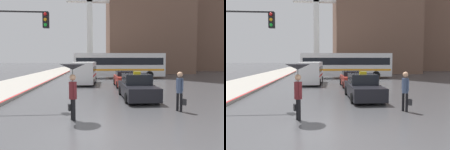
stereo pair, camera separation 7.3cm
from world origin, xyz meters
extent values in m
plane|color=#424244|center=(0.00, 0.00, 0.00)|extent=(300.00, 300.00, 0.00)
cube|color=black|center=(2.10, 6.33, 0.53)|extent=(1.80, 4.79, 0.73)
cube|color=black|center=(2.10, 6.57, 1.21)|extent=(1.58, 2.15, 0.62)
cylinder|color=black|center=(2.96, 4.85, 0.30)|extent=(0.20, 0.60, 0.60)
cylinder|color=black|center=(1.25, 4.85, 0.30)|extent=(0.20, 0.60, 0.60)
cylinder|color=black|center=(2.96, 7.82, 0.30)|extent=(0.20, 0.60, 0.60)
cylinder|color=black|center=(1.25, 7.82, 0.30)|extent=(0.20, 0.60, 0.60)
cube|color=yellow|center=(2.10, 6.33, 1.60)|extent=(0.44, 0.16, 0.16)
cube|color=#A52D23|center=(2.27, 12.39, 0.56)|extent=(1.80, 4.11, 0.79)
cube|color=black|center=(2.27, 12.59, 1.16)|extent=(1.58, 1.85, 0.42)
cylinder|color=black|center=(3.12, 11.11, 0.30)|extent=(0.20, 0.60, 0.60)
cylinder|color=black|center=(1.41, 11.11, 0.30)|extent=(0.20, 0.60, 0.60)
cylinder|color=black|center=(3.12, 13.66, 0.30)|extent=(0.20, 0.60, 0.60)
cylinder|color=black|center=(1.41, 13.66, 0.30)|extent=(0.20, 0.60, 0.60)
cube|color=white|center=(-1.47, 14.68, 1.17)|extent=(2.33, 5.16, 2.00)
cube|color=black|center=(-1.47, 14.68, 1.52)|extent=(2.32, 4.76, 0.52)
cube|color=red|center=(-1.47, 14.68, 0.91)|extent=(2.34, 4.96, 0.14)
cylinder|color=black|center=(-0.63, 13.11, 0.32)|extent=(0.24, 0.64, 0.63)
cylinder|color=black|center=(-2.52, 13.23, 0.32)|extent=(0.24, 0.64, 0.63)
cylinder|color=black|center=(-0.43, 16.12, 0.32)|extent=(0.24, 0.64, 0.63)
cylinder|color=black|center=(-2.32, 16.25, 0.32)|extent=(0.24, 0.64, 0.63)
cube|color=silver|center=(2.76, 21.43, 1.74)|extent=(11.64, 3.10, 2.95)
cube|color=black|center=(2.76, 21.43, 2.19)|extent=(11.07, 3.09, 0.90)
cube|color=orange|center=(2.76, 21.43, 1.13)|extent=(11.30, 3.11, 0.24)
cylinder|color=black|center=(-1.34, 20.44, 0.48)|extent=(0.97, 0.33, 0.96)
cylinder|color=black|center=(-1.21, 22.84, 0.48)|extent=(0.97, 0.33, 0.96)
cylinder|color=black|center=(6.43, 20.03, 0.48)|extent=(0.97, 0.33, 0.96)
cylinder|color=black|center=(6.56, 22.43, 0.48)|extent=(0.97, 0.33, 0.96)
cylinder|color=black|center=(-1.34, 1.59, 0.43)|extent=(0.16, 0.16, 0.86)
cylinder|color=black|center=(-1.43, 1.79, 0.43)|extent=(0.16, 0.16, 0.86)
cylinder|color=maroon|center=(-1.39, 1.69, 1.20)|extent=(0.41, 0.41, 0.68)
sphere|color=tan|center=(-1.39, 1.69, 1.72)|extent=(0.25, 0.25, 0.25)
cylinder|color=maroon|center=(-1.31, 1.51, 1.25)|extent=(0.09, 0.09, 0.58)
cylinder|color=maroon|center=(-1.46, 1.86, 1.25)|extent=(0.09, 0.09, 0.58)
cone|color=#232328|center=(-1.39, 1.69, 2.13)|extent=(0.99, 0.99, 0.22)
cylinder|color=black|center=(-1.39, 1.69, 1.79)|extent=(0.02, 0.02, 0.69)
cube|color=#262628|center=(-1.54, 1.92, 0.47)|extent=(0.16, 0.21, 0.28)
cylinder|color=black|center=(3.36, 2.89, 0.43)|extent=(0.16, 0.16, 0.87)
cylinder|color=black|center=(3.45, 2.69, 0.43)|extent=(0.16, 0.16, 0.87)
cylinder|color=#3D4C6B|center=(3.41, 2.79, 1.21)|extent=(0.36, 0.36, 0.69)
sphere|color=tan|center=(3.41, 2.79, 1.73)|extent=(0.25, 0.25, 0.25)
cylinder|color=#3D4C6B|center=(3.33, 2.95, 1.26)|extent=(0.09, 0.09, 0.58)
cylinder|color=#3D4C6B|center=(3.48, 2.63, 1.26)|extent=(0.09, 0.09, 0.58)
cube|color=#262628|center=(3.56, 2.57, 0.48)|extent=(0.17, 0.21, 0.28)
cylinder|color=black|center=(-4.52, 4.34, 4.80)|extent=(3.18, 0.10, 0.10)
cube|color=black|center=(-2.93, 4.34, 4.40)|extent=(0.28, 0.28, 0.80)
sphere|color=red|center=(-2.93, 4.18, 4.66)|extent=(0.16, 0.16, 0.16)
sphere|color=orange|center=(-2.93, 4.18, 4.40)|extent=(0.16, 0.16, 0.16)
sphere|color=green|center=(-2.93, 4.18, 4.14)|extent=(0.16, 0.16, 0.16)
cube|color=brown|center=(22.06, 44.46, 14.05)|extent=(12.51, 13.69, 28.09)
cube|color=white|center=(-1.21, 29.11, 8.39)|extent=(0.90, 0.90, 16.78)
camera|label=1|loc=(-0.54, -6.96, 2.42)|focal=35.00mm
camera|label=2|loc=(-0.47, -6.97, 2.42)|focal=35.00mm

